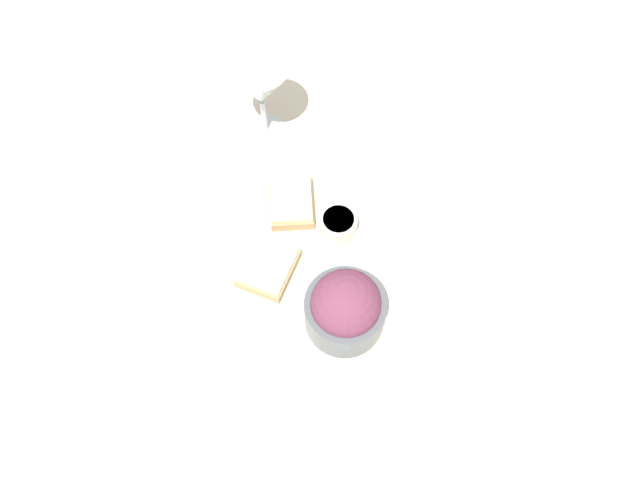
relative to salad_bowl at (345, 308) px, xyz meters
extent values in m
plane|color=beige|center=(0.10, 0.06, -0.06)|extent=(4.00, 4.00, 0.00)
cylinder|color=silver|center=(0.10, 0.06, -0.05)|extent=(0.28, 0.28, 0.01)
cylinder|color=#4C5156|center=(0.00, 0.00, -0.02)|extent=(0.11, 0.11, 0.06)
sphere|color=#6B334C|center=(0.00, 0.00, 0.01)|extent=(0.09, 0.09, 0.09)
cylinder|color=beige|center=(0.13, 0.04, -0.03)|extent=(0.06, 0.06, 0.03)
cylinder|color=#D14C38|center=(0.13, 0.04, -0.02)|extent=(0.05, 0.05, 0.01)
cube|color=tan|center=(0.04, 0.12, -0.04)|extent=(0.09, 0.08, 0.02)
cube|color=beige|center=(0.04, 0.12, -0.02)|extent=(0.08, 0.07, 0.01)
cube|color=tan|center=(0.15, 0.12, -0.04)|extent=(0.10, 0.09, 0.02)
cube|color=beige|center=(0.15, 0.12, -0.02)|extent=(0.09, 0.08, 0.01)
cylinder|color=silver|center=(0.29, 0.20, -0.06)|extent=(0.06, 0.06, 0.01)
cylinder|color=silver|center=(0.29, 0.20, -0.02)|extent=(0.01, 0.01, 0.07)
cone|color=silver|center=(0.29, 0.20, 0.05)|extent=(0.09, 0.09, 0.08)
cube|color=white|center=(-0.13, 0.00, -0.06)|extent=(0.15, 0.14, 0.01)
camera|label=1|loc=(-0.29, -0.04, 0.76)|focal=35.00mm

